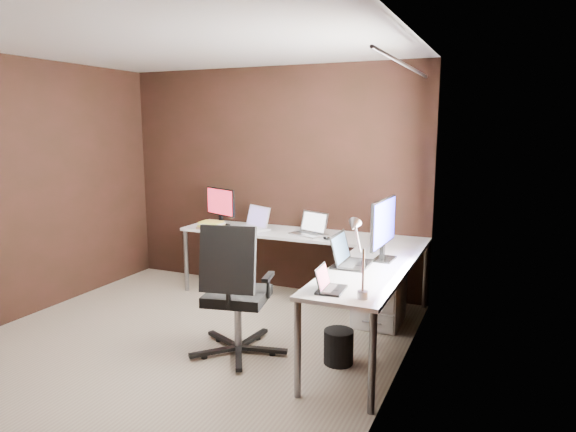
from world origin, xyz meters
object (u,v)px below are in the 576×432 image
object	(u,v)px
laptop_silver	(310,230)
laptop_black_big	(348,258)
laptop_black_small	(328,285)
monitor_right	(384,226)
office_chair	(236,316)
monitor_left	(220,204)
desk_lamp	(357,248)
book_stack	(211,225)
laptop_white	(254,224)
drawer_pedestal	(379,293)
wastebasket	(339,347)

from	to	relation	value
laptop_silver	laptop_black_big	world-z (taller)	laptop_black_big
laptop_black_small	laptop_silver	bearing A→B (deg)	21.19
monitor_right	office_chair	world-z (taller)	monitor_right
monitor_left	desk_lamp	size ratio (longest dim) A/B	0.88
monitor_left	laptop_black_big	size ratio (longest dim) A/B	1.17
book_stack	office_chair	world-z (taller)	office_chair
laptop_white	desk_lamp	bearing A→B (deg)	-19.29
laptop_white	laptop_black_small	size ratio (longest dim) A/B	1.73
drawer_pedestal	book_stack	xyz separation A→B (m)	(-1.93, 0.15, 0.47)
desk_lamp	laptop_black_small	bearing A→B (deg)	177.04
book_stack	desk_lamp	world-z (taller)	desk_lamp
wastebasket	laptop_black_big	bearing A→B (deg)	94.90
drawer_pedestal	laptop_silver	size ratio (longest dim) A/B	1.45
laptop_silver	desk_lamp	size ratio (longest dim) A/B	0.79
laptop_white	office_chair	distance (m)	1.67
book_stack	wastebasket	size ratio (longest dim) A/B	1.09
monitor_right	laptop_black_big	world-z (taller)	monitor_right
laptop_white	book_stack	xyz separation A→B (m)	(-0.43, -0.19, -0.01)
monitor_right	office_chair	xyz separation A→B (m)	(-1.01, -0.74, -0.70)
laptop_black_small	office_chair	distance (m)	1.00
monitor_right	laptop_black_big	size ratio (longest dim) A/B	1.64
laptop_black_big	desk_lamp	world-z (taller)	desk_lamp
laptop_black_small	desk_lamp	size ratio (longest dim) A/B	0.50
drawer_pedestal	laptop_black_big	size ratio (longest dim) A/B	1.53
monitor_right	office_chair	distance (m)	1.44
drawer_pedestal	wastebasket	bearing A→B (deg)	-95.34
laptop_white	laptop_silver	distance (m)	0.68
laptop_silver	office_chair	size ratio (longest dim) A/B	0.37
laptop_black_small	monitor_left	bearing A→B (deg)	43.62
desk_lamp	office_chair	world-z (taller)	desk_lamp
drawer_pedestal	laptop_black_small	bearing A→B (deg)	-91.75
laptop_silver	wastebasket	bearing A→B (deg)	-39.06
drawer_pedestal	monitor_right	xyz separation A→B (m)	(0.11, -0.40, 0.73)
laptop_white	book_stack	size ratio (longest dim) A/B	1.52
laptop_silver	monitor_right	bearing A→B (deg)	-16.53
laptop_silver	office_chair	bearing A→B (deg)	-72.16
laptop_black_small	desk_lamp	bearing A→B (deg)	-96.45
laptop_black_big	office_chair	bearing A→B (deg)	119.90
laptop_silver	drawer_pedestal	bearing A→B (deg)	-0.16
drawer_pedestal	monitor_left	bearing A→B (deg)	168.60
laptop_black_big	laptop_black_small	distance (m)	0.70
drawer_pedestal	book_stack	bearing A→B (deg)	175.57
office_chair	book_stack	bearing A→B (deg)	117.07
laptop_black_small	office_chair	bearing A→B (deg)	71.24
office_chair	wastebasket	distance (m)	0.86
laptop_black_small	laptop_white	bearing A→B (deg)	36.82
laptop_black_big	wastebasket	xyz separation A→B (m)	(0.02, -0.29, -0.65)
laptop_silver	book_stack	world-z (taller)	laptop_silver
laptop_silver	laptop_black_big	xyz separation A→B (m)	(0.71, -0.99, 0.00)
laptop_black_big	book_stack	size ratio (longest dim) A/B	1.32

